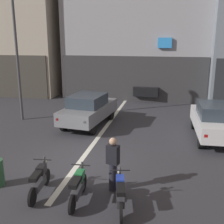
% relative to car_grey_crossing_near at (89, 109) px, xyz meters
% --- Properties ---
extents(ground_plane, '(120.00, 120.00, 0.00)m').
position_rel_car_grey_crossing_near_xyz_m(ground_plane, '(0.95, -4.26, -0.89)').
color(ground_plane, '#333338').
extents(lane_centre_line, '(0.20, 18.00, 0.01)m').
position_rel_car_grey_crossing_near_xyz_m(lane_centre_line, '(0.95, 1.74, -0.88)').
color(lane_centre_line, silver).
rests_on(lane_centre_line, ground).
extents(building_corner_left, '(10.34, 9.39, 11.90)m').
position_rel_car_grey_crossing_near_xyz_m(building_corner_left, '(-9.79, 10.20, 5.05)').
color(building_corner_left, '#B2A893').
rests_on(building_corner_left, ground).
extents(car_grey_crossing_near, '(2.25, 4.29, 1.64)m').
position_rel_car_grey_crossing_near_xyz_m(car_grey_crossing_near, '(0.00, 0.00, 0.00)').
color(car_grey_crossing_near, black).
rests_on(car_grey_crossing_near, ground).
extents(car_white_parked_kerbside, '(1.92, 4.17, 1.64)m').
position_rel_car_grey_crossing_near_xyz_m(car_white_parked_kerbside, '(6.16, -0.80, 0.00)').
color(car_white_parked_kerbside, black).
rests_on(car_white_parked_kerbside, ground).
extents(car_black_down_street, '(1.99, 4.19, 1.64)m').
position_rel_car_grey_crossing_near_xyz_m(car_black_down_street, '(2.53, 7.90, 0.00)').
color(car_black_down_street, black).
rests_on(car_black_down_street, ground).
extents(street_lamp, '(0.36, 0.36, 7.13)m').
position_rel_car_grey_crossing_near_xyz_m(street_lamp, '(-3.95, 0.24, 3.43)').
color(street_lamp, '#47474C').
rests_on(street_lamp, ground).
extents(motorcycle_black_row_leftmost, '(0.55, 1.67, 0.98)m').
position_rel_car_grey_crossing_near_xyz_m(motorcycle_black_row_leftmost, '(0.51, -6.74, -0.43)').
color(motorcycle_black_row_leftmost, black).
rests_on(motorcycle_black_row_leftmost, ground).
extents(motorcycle_green_row_left_mid, '(0.55, 1.67, 0.98)m').
position_rel_car_grey_crossing_near_xyz_m(motorcycle_green_row_left_mid, '(1.72, -6.86, -0.43)').
color(motorcycle_green_row_left_mid, black).
rests_on(motorcycle_green_row_left_mid, ground).
extents(motorcycle_blue_row_centre, '(0.56, 1.65, 0.98)m').
position_rel_car_grey_crossing_near_xyz_m(motorcycle_blue_row_centre, '(2.93, -6.95, -0.43)').
color(motorcycle_blue_row_centre, black).
rests_on(motorcycle_blue_row_centre, ground).
extents(person_by_motorcycles, '(0.41, 0.31, 1.67)m').
position_rel_car_grey_crossing_near_xyz_m(person_by_motorcycles, '(2.55, -6.07, -0.03)').
color(person_by_motorcycles, '#23232D').
rests_on(person_by_motorcycles, ground).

